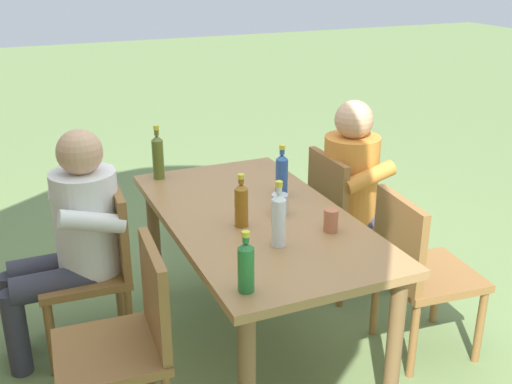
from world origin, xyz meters
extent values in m
plane|color=#6B844C|center=(0.00, 0.00, 0.00)|extent=(24.00, 24.00, 0.00)
cube|color=#A37547|center=(0.00, 0.00, 0.74)|extent=(1.58, 0.85, 0.04)
cylinder|color=brown|center=(-0.71, -0.34, 0.36)|extent=(0.07, 0.07, 0.72)
cylinder|color=brown|center=(0.71, -0.34, 0.36)|extent=(0.07, 0.07, 0.72)
cylinder|color=brown|center=(0.71, 0.34, 0.36)|extent=(0.07, 0.07, 0.72)
cube|color=olive|center=(0.36, -0.80, 0.43)|extent=(0.45, 0.45, 0.04)
cube|color=olive|center=(0.36, -0.60, 0.66)|extent=(0.42, 0.05, 0.42)
cylinder|color=olive|center=(0.16, -0.99, 0.21)|extent=(0.04, 0.04, 0.41)
cylinder|color=olive|center=(0.54, -1.00, 0.21)|extent=(0.04, 0.04, 0.41)
cylinder|color=olive|center=(0.17, -0.61, 0.21)|extent=(0.04, 0.04, 0.41)
cylinder|color=olive|center=(0.55, -0.62, 0.21)|extent=(0.04, 0.04, 0.41)
cube|color=olive|center=(0.36, 0.80, 0.43)|extent=(0.46, 0.46, 0.04)
cube|color=olive|center=(0.34, 0.60, 0.66)|extent=(0.42, 0.06, 0.42)
cylinder|color=olive|center=(0.56, 0.98, 0.21)|extent=(0.04, 0.04, 0.41)
cylinder|color=olive|center=(0.18, 1.00, 0.21)|extent=(0.04, 0.04, 0.41)
cylinder|color=olive|center=(0.53, 0.60, 0.21)|extent=(0.04, 0.04, 0.41)
cylinder|color=olive|center=(0.16, 0.62, 0.21)|extent=(0.04, 0.04, 0.41)
cube|color=olive|center=(-0.36, 0.80, 0.43)|extent=(0.47, 0.47, 0.04)
cube|color=olive|center=(-0.37, 0.60, 0.66)|extent=(0.42, 0.07, 0.42)
cylinder|color=olive|center=(-0.15, 0.98, 0.21)|extent=(0.04, 0.04, 0.41)
cylinder|color=olive|center=(-0.18, 0.60, 0.21)|extent=(0.04, 0.04, 0.41)
cube|color=olive|center=(-0.36, -0.80, 0.43)|extent=(0.48, 0.48, 0.04)
cube|color=olive|center=(-0.34, -0.61, 0.66)|extent=(0.42, 0.08, 0.42)
cylinder|color=olive|center=(-0.56, -0.98, 0.21)|extent=(0.04, 0.04, 0.41)
cylinder|color=olive|center=(-0.18, -1.01, 0.21)|extent=(0.04, 0.04, 0.41)
cylinder|color=olive|center=(-0.53, -0.60, 0.21)|extent=(0.04, 0.04, 0.41)
cylinder|color=olive|center=(-0.15, -0.63, 0.21)|extent=(0.04, 0.04, 0.41)
cylinder|color=orange|center=(0.36, -0.75, 0.71)|extent=(0.32, 0.32, 0.52)
sphere|color=tan|center=(0.36, -0.75, 1.07)|extent=(0.22, 0.22, 0.22)
cylinder|color=#383847|center=(0.27, -0.95, 0.45)|extent=(0.14, 0.40, 0.14)
cylinder|color=#383847|center=(0.27, -1.15, 0.23)|extent=(0.11, 0.11, 0.45)
cylinder|color=orange|center=(0.17, -0.75, 0.79)|extent=(0.09, 0.31, 0.16)
cylinder|color=#383847|center=(0.45, -0.95, 0.45)|extent=(0.14, 0.40, 0.14)
cylinder|color=#383847|center=(0.45, -1.15, 0.23)|extent=(0.11, 0.11, 0.45)
cylinder|color=orange|center=(0.54, -0.75, 0.79)|extent=(0.09, 0.31, 0.16)
cylinder|color=white|center=(0.36, 0.75, 0.71)|extent=(0.32, 0.32, 0.52)
sphere|color=tan|center=(0.36, 0.75, 1.07)|extent=(0.22, 0.22, 0.22)
cylinder|color=#383847|center=(0.45, 0.95, 0.45)|extent=(0.14, 0.40, 0.14)
cylinder|color=#383847|center=(0.45, 1.15, 0.23)|extent=(0.11, 0.11, 0.45)
cylinder|color=white|center=(0.54, 0.75, 0.79)|extent=(0.09, 0.31, 0.16)
cylinder|color=#383847|center=(0.27, 0.95, 0.45)|extent=(0.14, 0.40, 0.14)
cylinder|color=#383847|center=(0.27, 1.15, 0.23)|extent=(0.11, 0.11, 0.45)
cylinder|color=white|center=(0.17, 0.75, 0.79)|extent=(0.09, 0.31, 0.16)
cylinder|color=#287A38|center=(-0.64, 0.32, 0.85)|extent=(0.06, 0.06, 0.18)
cone|color=#287A38|center=(-0.64, 0.32, 0.95)|extent=(0.06, 0.06, 0.02)
cylinder|color=#287A38|center=(-0.64, 0.32, 0.97)|extent=(0.03, 0.03, 0.02)
cylinder|color=yellow|center=(-0.64, 0.32, 0.99)|extent=(0.03, 0.03, 0.02)
cylinder|color=#2D56A3|center=(0.18, -0.22, 0.86)|extent=(0.06, 0.06, 0.20)
cone|color=#2D56A3|center=(0.18, -0.22, 0.97)|extent=(0.06, 0.06, 0.03)
cylinder|color=#2D56A3|center=(0.18, -0.22, 1.00)|extent=(0.03, 0.03, 0.03)
cylinder|color=yellow|center=(0.18, -0.22, 1.02)|extent=(0.03, 0.03, 0.02)
cylinder|color=white|center=(-0.34, 0.04, 0.87)|extent=(0.06, 0.06, 0.21)
cone|color=white|center=(-0.34, 0.04, 0.99)|extent=(0.06, 0.06, 0.03)
cylinder|color=white|center=(-0.34, 0.04, 1.02)|extent=(0.03, 0.03, 0.03)
cylinder|color=yellow|center=(-0.34, 0.04, 1.04)|extent=(0.03, 0.03, 0.02)
cylinder|color=#996019|center=(-0.09, 0.11, 0.85)|extent=(0.06, 0.06, 0.18)
cone|color=#996019|center=(-0.09, 0.11, 0.95)|extent=(0.06, 0.06, 0.03)
cylinder|color=#996019|center=(-0.09, 0.11, 0.98)|extent=(0.03, 0.03, 0.03)
cylinder|color=yellow|center=(-0.09, 0.11, 1.00)|extent=(0.03, 0.03, 0.02)
cylinder|color=#566623|center=(0.69, 0.30, 0.87)|extent=(0.06, 0.06, 0.22)
cone|color=#566623|center=(0.69, 0.30, 0.99)|extent=(0.06, 0.06, 0.03)
cylinder|color=#566623|center=(0.69, 0.30, 1.03)|extent=(0.03, 0.03, 0.03)
cylinder|color=yellow|center=(0.69, 0.30, 1.05)|extent=(0.03, 0.03, 0.02)
cylinder|color=#BC6B47|center=(-0.30, -0.24, 0.81)|extent=(0.07, 0.07, 0.11)
cylinder|color=#B2B7BC|center=(-0.03, -0.11, 0.81)|extent=(0.08, 0.08, 0.10)
cube|color=black|center=(1.38, -0.23, 0.19)|extent=(0.32, 0.18, 0.39)
cube|color=black|center=(1.38, -0.35, 0.12)|extent=(0.23, 0.06, 0.17)
camera|label=1|loc=(-2.51, 1.08, 1.96)|focal=43.07mm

